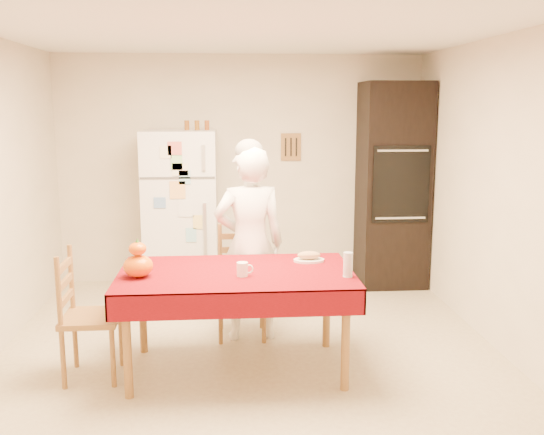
{
  "coord_description": "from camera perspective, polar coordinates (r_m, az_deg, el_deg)",
  "views": [
    {
      "loc": [
        -0.18,
        -4.46,
        1.95
      ],
      "look_at": [
        0.18,
        0.2,
        1.09
      ],
      "focal_mm": 40.0,
      "sensor_mm": 36.0,
      "label": 1
    }
  ],
  "objects": [
    {
      "name": "spice_jar_right",
      "position": [
        6.4,
        -6.14,
        8.63
      ],
      "size": [
        0.05,
        0.05,
        0.1
      ],
      "primitive_type": "cylinder",
      "color": "brown",
      "rests_on": "refrigerator"
    },
    {
      "name": "wine_glass",
      "position": [
        4.3,
        7.16,
        -4.42
      ],
      "size": [
        0.07,
        0.07,
        0.18
      ],
      "primitive_type": "cylinder",
      "color": "silver",
      "rests_on": "dining_table"
    },
    {
      "name": "bread_plate",
      "position": [
        4.71,
        3.5,
        -4.04
      ],
      "size": [
        0.24,
        0.24,
        0.02
      ],
      "primitive_type": "cylinder",
      "color": "white",
      "rests_on": "dining_table"
    },
    {
      "name": "spice_jar_left",
      "position": [
        6.41,
        -8.02,
        8.59
      ],
      "size": [
        0.05,
        0.05,
        0.1
      ],
      "primitive_type": "cylinder",
      "color": "brown",
      "rests_on": "refrigerator"
    },
    {
      "name": "pumpkin_lower",
      "position": [
        4.37,
        -12.48,
        -4.48
      ],
      "size": [
        0.21,
        0.21,
        0.16
      ],
      "primitive_type": "ellipsoid",
      "color": "#E05105",
      "rests_on": "dining_table"
    },
    {
      "name": "seated_woman",
      "position": [
        5.05,
        -2.11,
        -2.53
      ],
      "size": [
        0.63,
        0.45,
        1.63
      ],
      "primitive_type": "imported",
      "rotation": [
        0.0,
        0.0,
        3.24
      ],
      "color": "white",
      "rests_on": "floor"
    },
    {
      "name": "refrigerator",
      "position": [
        6.45,
        -8.56,
        0.55
      ],
      "size": [
        0.75,
        0.74,
        1.7
      ],
      "color": "white",
      "rests_on": "floor"
    },
    {
      "name": "chair_left",
      "position": [
        4.59,
        -17.45,
        -8.34
      ],
      "size": [
        0.4,
        0.42,
        0.95
      ],
      "rotation": [
        0.0,
        0.0,
        1.58
      ],
      "color": "brown",
      "rests_on": "floor"
    },
    {
      "name": "room_shell",
      "position": [
        4.48,
        -2.13,
        6.26
      ],
      "size": [
        4.02,
        4.52,
        2.51
      ],
      "color": "beige",
      "rests_on": "ground"
    },
    {
      "name": "spice_jar_mid",
      "position": [
        6.4,
        -7.07,
        8.61
      ],
      "size": [
        0.05,
        0.05,
        0.1
      ],
      "primitive_type": "cylinder",
      "color": "brown",
      "rests_on": "refrigerator"
    },
    {
      "name": "floor",
      "position": [
        4.87,
        -2.0,
        -13.12
      ],
      "size": [
        4.5,
        4.5,
        0.0
      ],
      "primitive_type": "plane",
      "color": "tan",
      "rests_on": "ground"
    },
    {
      "name": "oven_cabinet",
      "position": [
        6.69,
        11.3,
        2.99
      ],
      "size": [
        0.7,
        0.62,
        2.2
      ],
      "color": "black",
      "rests_on": "floor"
    },
    {
      "name": "pumpkin_upper",
      "position": [
        4.34,
        -12.54,
        -2.89
      ],
      "size": [
        0.12,
        0.12,
        0.09
      ],
      "primitive_type": "ellipsoid",
      "color": "#E65F05",
      "rests_on": "pumpkin_lower"
    },
    {
      "name": "chair_far",
      "position": [
        5.22,
        -2.91,
        -5.58
      ],
      "size": [
        0.42,
        0.4,
        0.95
      ],
      "rotation": [
        0.0,
        0.0,
        -0.0
      ],
      "color": "brown",
      "rests_on": "floor"
    },
    {
      "name": "dining_table",
      "position": [
        4.46,
        -3.39,
        -5.94
      ],
      "size": [
        1.7,
        1.0,
        0.76
      ],
      "color": "brown",
      "rests_on": "floor"
    },
    {
      "name": "coffee_mug",
      "position": [
        4.3,
        -2.81,
        -4.89
      ],
      "size": [
        0.08,
        0.08,
        0.1
      ],
      "primitive_type": "cylinder",
      "color": "white",
      "rests_on": "dining_table"
    },
    {
      "name": "bread_loaf",
      "position": [
        4.7,
        3.5,
        -3.56
      ],
      "size": [
        0.18,
        0.1,
        0.06
      ],
      "primitive_type": "ellipsoid",
      "color": "#9D7E4D",
      "rests_on": "bread_plate"
    }
  ]
}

